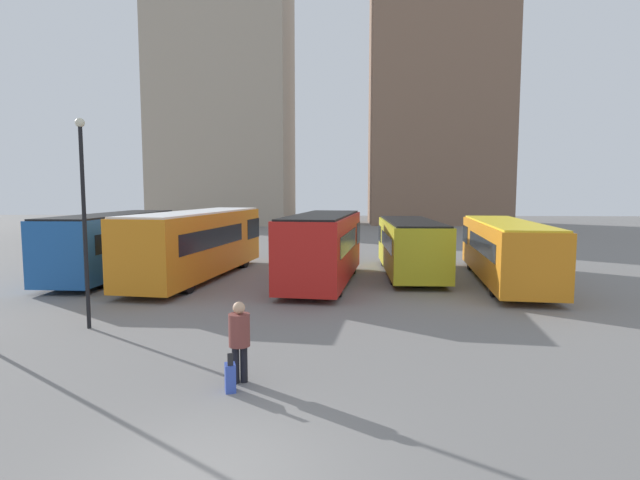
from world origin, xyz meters
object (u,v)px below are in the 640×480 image
at_px(bus_2, 323,246).
at_px(bus_0, 115,242).
at_px(bus_1, 199,242).
at_px(bus_4, 505,249).
at_px(lamp_post_1, 84,208).
at_px(traveler, 239,335).
at_px(suitcase, 230,377).
at_px(bus_3, 410,245).

bearing_deg(bus_2, bus_0, 88.62).
distance_m(bus_1, bus_4, 14.61).
bearing_deg(lamp_post_1, bus_2, 49.37).
bearing_deg(traveler, lamp_post_1, 35.72).
xyz_separation_m(bus_0, suitcase, (9.12, -14.18, -1.38)).
xyz_separation_m(bus_2, suitcase, (-1.41, -12.68, -1.42)).
distance_m(bus_1, bus_2, 6.21).
bearing_deg(bus_2, traveler, -179.40).
xyz_separation_m(bus_4, traveler, (-9.79, -12.92, -0.47)).
bearing_deg(suitcase, traveler, -28.94).
xyz_separation_m(bus_1, traveler, (4.81, -13.27, -0.70)).
xyz_separation_m(bus_0, traveler, (9.22, -13.67, -0.61)).
xyz_separation_m(bus_2, traveler, (-1.31, -12.17, -0.64)).
distance_m(bus_0, bus_4, 19.03).
bearing_deg(bus_3, bus_2, 121.01).
distance_m(bus_2, suitcase, 12.83).
distance_m(bus_0, bus_2, 10.64).
height_order(bus_2, lamp_post_1, lamp_post_1).
xyz_separation_m(bus_1, bus_3, (10.44, 1.51, -0.27)).
distance_m(suitcase, lamp_post_1, 7.96).
xyz_separation_m(bus_0, lamp_post_1, (3.63, -9.55, 2.03)).
xyz_separation_m(bus_3, bus_4, (4.16, -1.86, 0.05)).
distance_m(bus_2, bus_3, 5.06).
height_order(bus_2, suitcase, bus_2).
distance_m(bus_1, suitcase, 14.63).
height_order(bus_4, lamp_post_1, lamp_post_1).
height_order(bus_1, suitcase, bus_1).
bearing_deg(bus_1, bus_0, 91.92).
bearing_deg(bus_4, bus_2, 101.45).
distance_m(bus_2, lamp_post_1, 10.79).
bearing_deg(suitcase, bus_0, 14.86).
distance_m(bus_3, suitcase, 16.37).
xyz_separation_m(bus_0, bus_2, (10.53, -1.50, 0.03)).
bearing_deg(bus_4, bus_0, 94.14).
distance_m(bus_0, traveler, 16.50).
xyz_separation_m(bus_4, suitcase, (-9.89, -13.43, -1.25)).
relative_size(bus_4, traveler, 6.31).
relative_size(bus_1, suitcase, 13.68).
bearing_deg(lamp_post_1, bus_0, 110.79).
bearing_deg(traveler, bus_0, 16.10).
xyz_separation_m(bus_2, bus_3, (4.33, 2.61, -0.22)).
bearing_deg(suitcase, bus_2, -24.24).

